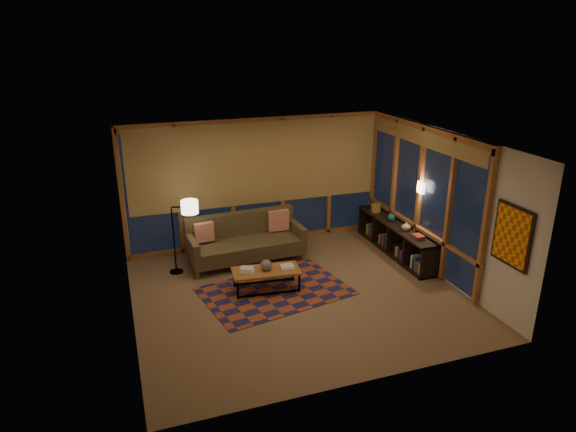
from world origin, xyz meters
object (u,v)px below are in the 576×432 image
object	(u,v)px
sofa	(246,240)
floor_lamp	(174,237)
bookshelf	(395,239)
coffee_table	(266,280)

from	to	relation	value
sofa	floor_lamp	distance (m)	1.40
sofa	bookshelf	size ratio (longest dim) A/B	0.89
sofa	coffee_table	world-z (taller)	sofa
sofa	coffee_table	xyz separation A→B (m)	(0.03, -1.27, -0.26)
sofa	bookshelf	world-z (taller)	sofa
sofa	bookshelf	xyz separation A→B (m)	(2.99, -0.60, -0.14)
sofa	coffee_table	bearing A→B (deg)	-91.94
coffee_table	floor_lamp	bearing A→B (deg)	144.35
coffee_table	floor_lamp	world-z (taller)	floor_lamp
bookshelf	sofa	bearing A→B (deg)	168.67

